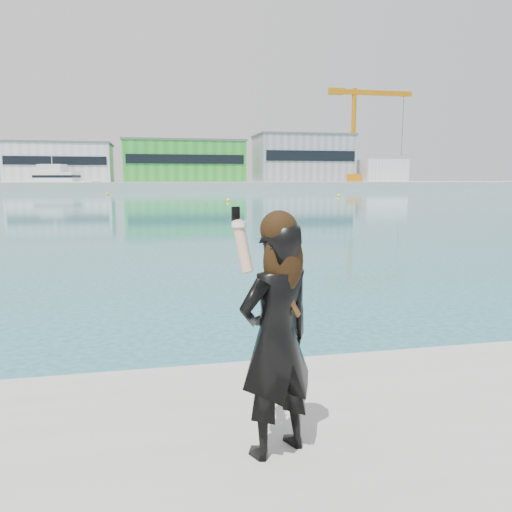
# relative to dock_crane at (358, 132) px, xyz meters

# --- Properties ---
(ground) EXTENTS (500.00, 500.00, 0.00)m
(ground) POSITION_rel_dock_crane_xyz_m (-53.20, -122.00, -15.07)
(ground) COLOR #17566B
(ground) RESTS_ON ground
(far_quay) EXTENTS (320.00, 40.00, 2.00)m
(far_quay) POSITION_rel_dock_crane_xyz_m (-53.20, 8.00, -14.07)
(far_quay) COLOR #9E9E99
(far_quay) RESTS_ON ground
(warehouse_white) EXTENTS (24.48, 15.35, 9.50)m
(warehouse_white) POSITION_rel_dock_crane_xyz_m (-75.20, 5.98, -8.31)
(warehouse_white) COLOR silver
(warehouse_white) RESTS_ON far_quay
(warehouse_green) EXTENTS (30.60, 16.36, 10.50)m
(warehouse_green) POSITION_rel_dock_crane_xyz_m (-45.20, 5.98, -7.81)
(warehouse_green) COLOR green
(warehouse_green) RESTS_ON far_quay
(warehouse_grey_right) EXTENTS (25.50, 15.35, 12.50)m
(warehouse_grey_right) POSITION_rel_dock_crane_xyz_m (-13.20, 5.98, -6.80)
(warehouse_grey_right) COLOR gray
(warehouse_grey_right) RESTS_ON far_quay
(ancillary_shed) EXTENTS (12.00, 10.00, 6.00)m
(ancillary_shed) POSITION_rel_dock_crane_xyz_m (8.80, 4.00, -10.07)
(ancillary_shed) COLOR silver
(ancillary_shed) RESTS_ON far_quay
(dock_crane) EXTENTS (23.00, 4.00, 24.00)m
(dock_crane) POSITION_rel_dock_crane_xyz_m (0.00, 0.00, 0.00)
(dock_crane) COLOR orange
(dock_crane) RESTS_ON far_quay
(flagpole_right) EXTENTS (1.28, 0.16, 8.00)m
(flagpole_right) POSITION_rel_dock_crane_xyz_m (-31.11, -1.00, -8.53)
(flagpole_right) COLOR silver
(flagpole_right) RESTS_ON far_quay
(motor_yacht) EXTENTS (17.54, 9.86, 7.90)m
(motor_yacht) POSITION_rel_dock_crane_xyz_m (-74.20, -5.01, -12.85)
(motor_yacht) COLOR silver
(motor_yacht) RESTS_ON ground
(buoy_near) EXTENTS (0.50, 0.50, 0.50)m
(buoy_near) POSITION_rel_dock_crane_xyz_m (-24.98, -51.56, -15.07)
(buoy_near) COLOR #FFF80D
(buoy_near) RESTS_ON ground
(buoy_far) EXTENTS (0.50, 0.50, 0.50)m
(buoy_far) POSITION_rel_dock_crane_xyz_m (-61.22, -36.12, -15.07)
(buoy_far) COLOR #FFF80D
(buoy_far) RESTS_ON ground
(buoy_extra) EXTENTS (0.50, 0.50, 0.50)m
(buoy_extra) POSITION_rel_dock_crane_xyz_m (-44.65, -65.34, -15.07)
(buoy_extra) COLOR #FFF80D
(buoy_extra) RESTS_ON ground
(woman) EXTENTS (0.73, 0.62, 1.79)m
(woman) POSITION_rel_dock_crane_xyz_m (-53.15, -122.85, -13.36)
(woman) COLOR black
(woman) RESTS_ON near_quay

